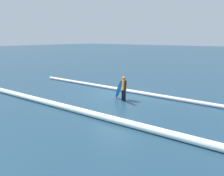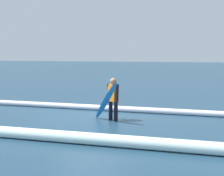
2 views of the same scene
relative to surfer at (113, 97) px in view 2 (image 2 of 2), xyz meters
name	(u,v)px [view 2 (image 2 of 2)]	position (x,y,z in m)	size (l,w,h in m)	color
ground_plane	(90,117)	(0.98, -0.28, -0.81)	(193.90, 193.90, 0.00)	navy
surfer	(113,97)	(0.00, 0.00, 0.00)	(0.46, 0.44, 1.45)	black
surfboard	(106,101)	(0.16, 0.27, -0.12)	(1.28, 1.18, 1.41)	#268CE5
wave_crest_foreground	(126,109)	(0.15, -1.80, -0.70)	(0.22, 0.22, 18.14)	white
wave_crest_midground	(33,134)	(1.02, 3.27, -0.66)	(0.30, 0.30, 19.19)	white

